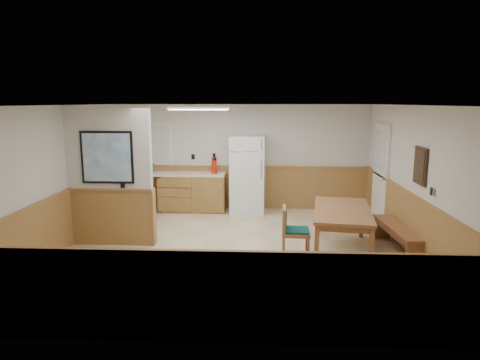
# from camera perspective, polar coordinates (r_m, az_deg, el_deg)

# --- Properties ---
(ground) EXTENTS (6.00, 6.00, 0.00)m
(ground) POSITION_cam_1_polar(r_m,az_deg,el_deg) (7.62, -0.58, -9.20)
(ground) COLOR beige
(ground) RESTS_ON ground
(ceiling) EXTENTS (6.00, 6.00, 0.02)m
(ceiling) POSITION_cam_1_polar(r_m,az_deg,el_deg) (7.18, -0.62, 9.95)
(ceiling) COLOR white
(ceiling) RESTS_ON back_wall
(back_wall) EXTENTS (6.00, 0.02, 2.50)m
(back_wall) POSITION_cam_1_polar(r_m,az_deg,el_deg) (10.26, 0.38, 3.08)
(back_wall) COLOR silver
(back_wall) RESTS_ON ground
(right_wall) EXTENTS (0.02, 6.00, 2.50)m
(right_wall) POSITION_cam_1_polar(r_m,az_deg,el_deg) (7.73, 22.21, -0.11)
(right_wall) COLOR silver
(right_wall) RESTS_ON ground
(left_wall) EXTENTS (0.02, 6.00, 2.50)m
(left_wall) POSITION_cam_1_polar(r_m,az_deg,el_deg) (8.05, -22.45, 0.27)
(left_wall) COLOR silver
(left_wall) RESTS_ON ground
(wainscot_back) EXTENTS (6.00, 0.04, 1.00)m
(wainscot_back) POSITION_cam_1_polar(r_m,az_deg,el_deg) (10.36, 0.37, -1.05)
(wainscot_back) COLOR #9B6D3E
(wainscot_back) RESTS_ON ground
(wainscot_right) EXTENTS (0.04, 6.00, 1.00)m
(wainscot_right) POSITION_cam_1_polar(r_m,az_deg,el_deg) (7.88, 21.70, -5.48)
(wainscot_right) COLOR #9B6D3E
(wainscot_right) RESTS_ON ground
(wainscot_left) EXTENTS (0.04, 6.00, 1.00)m
(wainscot_left) POSITION_cam_1_polar(r_m,az_deg,el_deg) (8.19, -21.96, -4.90)
(wainscot_left) COLOR #9B6D3E
(wainscot_left) RESTS_ON ground
(partition_wall) EXTENTS (1.50, 0.20, 2.50)m
(partition_wall) POSITION_cam_1_polar(r_m,az_deg,el_deg) (7.94, -16.94, 0.35)
(partition_wall) COLOR silver
(partition_wall) RESTS_ON ground
(kitchen_counter) EXTENTS (2.20, 0.61, 1.00)m
(kitchen_counter) POSITION_cam_1_polar(r_m,az_deg,el_deg) (10.20, -6.50, -1.53)
(kitchen_counter) COLOR olive
(kitchen_counter) RESTS_ON ground
(exterior_door) EXTENTS (0.07, 1.02, 2.15)m
(exterior_door) POSITION_cam_1_polar(r_m,az_deg,el_deg) (9.53, 18.19, 0.79)
(exterior_door) COLOR white
(exterior_door) RESTS_ON ground
(kitchen_window) EXTENTS (0.80, 0.04, 1.00)m
(kitchen_window) POSITION_cam_1_polar(r_m,az_deg,el_deg) (10.50, -11.19, 4.70)
(kitchen_window) COLOR white
(kitchen_window) RESTS_ON back_wall
(wall_painting) EXTENTS (0.04, 0.50, 0.60)m
(wall_painting) POSITION_cam_1_polar(r_m,az_deg,el_deg) (7.39, 22.88, 1.76)
(wall_painting) COLOR #352015
(wall_painting) RESTS_ON right_wall
(fluorescent_fixture) EXTENTS (1.20, 0.30, 0.09)m
(fluorescent_fixture) POSITION_cam_1_polar(r_m,az_deg,el_deg) (8.55, -5.53, 9.61)
(fluorescent_fixture) COLOR white
(fluorescent_fixture) RESTS_ON ceiling
(refrigerator) EXTENTS (0.82, 0.73, 1.79)m
(refrigerator) POSITION_cam_1_polar(r_m,az_deg,el_deg) (9.94, 1.02, 0.78)
(refrigerator) COLOR white
(refrigerator) RESTS_ON ground
(dining_table) EXTENTS (1.19, 1.98, 0.75)m
(dining_table) POSITION_cam_1_polar(r_m,az_deg,el_deg) (7.54, 13.48, -4.45)
(dining_table) COLOR #9F6C3A
(dining_table) RESTS_ON ground
(dining_bench) EXTENTS (0.47, 1.63, 0.45)m
(dining_bench) POSITION_cam_1_polar(r_m,az_deg,el_deg) (7.89, 20.31, -6.54)
(dining_bench) COLOR #9F6C3A
(dining_bench) RESTS_ON ground
(dining_chair) EXTENTS (0.65, 0.48, 0.85)m
(dining_chair) POSITION_cam_1_polar(r_m,az_deg,el_deg) (7.16, 6.74, -6.39)
(dining_chair) COLOR #9F6C3A
(dining_chair) RESTS_ON ground
(fire_extinguisher) EXTENTS (0.15, 0.15, 0.47)m
(fire_extinguisher) POSITION_cam_1_polar(r_m,az_deg,el_deg) (10.02, -3.46, 2.07)
(fire_extinguisher) COLOR red
(fire_extinguisher) RESTS_ON kitchen_counter
(soap_bottle) EXTENTS (0.10, 0.10, 0.24)m
(soap_bottle) POSITION_cam_1_polar(r_m,az_deg,el_deg) (10.30, -11.58, 1.61)
(soap_bottle) COLOR #167B33
(soap_bottle) RESTS_ON kitchen_counter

